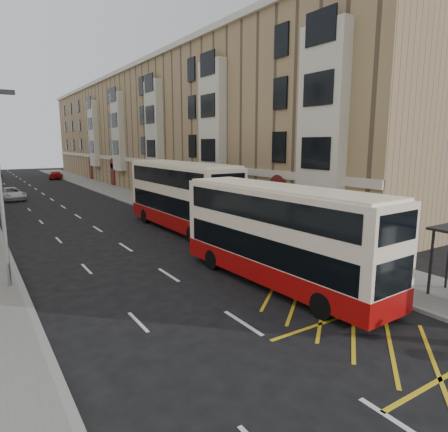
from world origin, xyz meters
TOP-DOWN VIEW (x-y plane):
  - ground at (0.00, 0.00)m, footprint 200.00×200.00m
  - pavement_right at (8.00, 30.00)m, footprint 4.00×120.00m
  - kerb_right at (6.00, 30.00)m, footprint 0.25×120.00m
  - road_markings at (0.00, 45.00)m, footprint 10.00×110.00m
  - terrace_right at (14.88, 45.38)m, footprint 10.75×79.00m
  - guard_railing at (6.25, 5.75)m, footprint 0.06×6.56m
  - street_lamp_near at (-6.35, 12.00)m, footprint 0.93×0.18m
  - double_decker_front at (3.46, 6.26)m, footprint 2.99×10.87m
  - double_decker_rear at (5.00, 18.51)m, footprint 2.81×11.91m
  - pedestrian_far at (6.37, 5.95)m, footprint 1.05×0.59m
  - white_van at (-3.78, 41.95)m, footprint 3.06×5.17m
  - car_red at (5.20, 66.59)m, footprint 3.15×4.85m

SIDE VIEW (x-z plane):
  - ground at x=0.00m, z-range 0.00..0.00m
  - road_markings at x=0.00m, z-range 0.00..0.01m
  - pavement_right at x=8.00m, z-range 0.00..0.15m
  - kerb_right at x=6.00m, z-range 0.00..0.15m
  - car_red at x=5.20m, z-range 0.00..1.31m
  - white_van at x=-3.78m, z-range 0.00..1.35m
  - guard_railing at x=6.25m, z-range 0.35..1.36m
  - pedestrian_far at x=6.37m, z-range 0.15..1.84m
  - double_decker_front at x=3.46m, z-range 0.04..4.33m
  - double_decker_rear at x=5.00m, z-range 0.04..4.79m
  - street_lamp_near at x=-6.35m, z-range 0.64..8.64m
  - terrace_right at x=14.88m, z-range -0.10..15.15m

